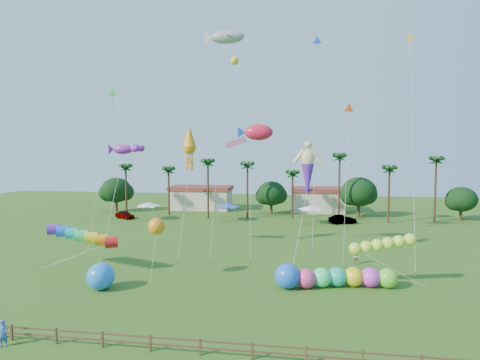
# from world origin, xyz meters

# --- Properties ---
(ground) EXTENTS (160.00, 160.00, 0.00)m
(ground) POSITION_xyz_m (0.00, 0.00, 0.00)
(ground) COLOR #285116
(ground) RESTS_ON ground
(tree_line) EXTENTS (69.46, 8.91, 11.00)m
(tree_line) POSITION_xyz_m (3.57, 44.00, 4.28)
(tree_line) COLOR #3A2819
(tree_line) RESTS_ON ground
(buildings_row) EXTENTS (35.00, 7.00, 4.00)m
(buildings_row) POSITION_xyz_m (-3.09, 50.00, 2.00)
(buildings_row) COLOR beige
(buildings_row) RESTS_ON ground
(tent_row) EXTENTS (31.00, 4.00, 0.60)m
(tent_row) POSITION_xyz_m (-6.00, 36.33, 2.75)
(tent_row) COLOR white
(tent_row) RESTS_ON ground
(fence) EXTENTS (36.12, 0.12, 1.00)m
(fence) POSITION_xyz_m (0.00, -6.00, 0.61)
(fence) COLOR brown
(fence) RESTS_ON ground
(car_a) EXTENTS (4.34, 3.38, 1.38)m
(car_a) POSITION_xyz_m (-24.67, 36.45, 0.69)
(car_a) COLOR #4C4C54
(car_a) RESTS_ON ground
(car_b) EXTENTS (4.63, 2.79, 1.44)m
(car_b) POSITION_xyz_m (13.27, 36.87, 0.72)
(car_b) COLOR #4C4C54
(car_b) RESTS_ON ground
(spectator_a) EXTENTS (0.69, 0.56, 1.63)m
(spectator_a) POSITION_xyz_m (-11.91, -6.77, 0.82)
(spectator_a) COLOR #3259B1
(spectator_a) RESTS_ON ground
(spectator_b) EXTENTS (1.03, 1.00, 1.67)m
(spectator_b) POSITION_xyz_m (11.80, 13.67, 0.84)
(spectator_b) COLOR #A7928B
(spectator_b) RESTS_ON ground
(caterpillar_inflatable) EXTENTS (10.67, 3.49, 2.17)m
(caterpillar_inflatable) POSITION_xyz_m (8.49, 6.29, 0.91)
(caterpillar_inflatable) COLOR #E13B83
(caterpillar_inflatable) RESTS_ON ground
(blue_ball) EXTENTS (2.30, 2.30, 2.30)m
(blue_ball) POSITION_xyz_m (-10.97, 2.96, 1.15)
(blue_ball) COLOR #1B78FB
(blue_ball) RESTS_ON ground
(rainbow_tube) EXTENTS (9.89, 3.57, 3.61)m
(rainbow_tube) POSITION_xyz_m (-14.19, 7.19, 3.05)
(rainbow_tube) COLOR red
(rainbow_tube) RESTS_ON ground
(green_worm) EXTENTS (9.17, 3.00, 3.98)m
(green_worm) POSITION_xyz_m (10.56, 6.83, 3.34)
(green_worm) COLOR #B8EF35
(green_worm) RESTS_ON ground
(orange_ball_kite) EXTENTS (1.62, 2.39, 5.78)m
(orange_ball_kite) POSITION_xyz_m (-7.01, 5.78, 5.02)
(orange_ball_kite) COLOR orange
(orange_ball_kite) RESTS_ON ground
(merman_kite) EXTENTS (2.70, 4.13, 12.48)m
(merman_kite) POSITION_xyz_m (6.73, 15.56, 9.69)
(merman_kite) COLOR #E8C384
(merman_kite) RESTS_ON ground
(fish_kite) EXTENTS (5.12, 5.34, 15.04)m
(fish_kite) POSITION_xyz_m (1.20, 16.61, 14.01)
(fish_kite) COLOR red
(fish_kite) RESTS_ON ground
(shark_kite) EXTENTS (5.61, 7.18, 26.00)m
(shark_kite) POSITION_xyz_m (-2.56, 17.42, 25.04)
(shark_kite) COLOR gray
(shark_kite) RESTS_ON ground
(squid_kite) EXTENTS (1.67, 5.48, 14.56)m
(squid_kite) POSITION_xyz_m (-6.83, 16.12, 12.22)
(squid_kite) COLOR orange
(squid_kite) RESTS_ON ground
(lobster_kite) EXTENTS (4.69, 6.86, 12.89)m
(lobster_kite) POSITION_xyz_m (-14.20, 14.39, 12.08)
(lobster_kite) COLOR purple
(lobster_kite) RESTS_ON ground
(delta_kite_red) EXTENTS (1.49, 4.06, 17.12)m
(delta_kite_red) POSITION_xyz_m (11.09, 16.25, 16.26)
(delta_kite_red) COLOR #FF531C
(delta_kite_red) RESTS_ON ground
(delta_kite_yellow) EXTENTS (1.05, 4.88, 24.17)m
(delta_kite_yellow) POSITION_xyz_m (17.14, 15.72, 22.88)
(delta_kite_yellow) COLOR yellow
(delta_kite_yellow) RESTS_ON ground
(delta_kite_green) EXTENTS (2.25, 4.38, 19.73)m
(delta_kite_green) POSITION_xyz_m (-17.38, 18.31, 18.81)
(delta_kite_green) COLOR #32D750
(delta_kite_green) RESTS_ON ground
(delta_kite_blue) EXTENTS (1.24, 4.54, 25.73)m
(delta_kite_blue) POSITION_xyz_m (7.83, 20.57, 24.60)
(delta_kite_blue) COLOR blue
(delta_kite_blue) RESTS_ON ground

